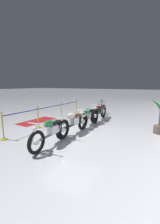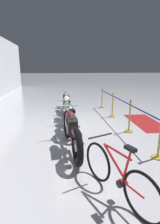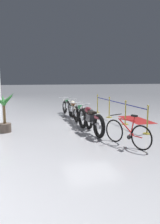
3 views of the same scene
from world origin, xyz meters
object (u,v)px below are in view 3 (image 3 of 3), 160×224
object	(u,v)px
motorcycle_cream_2	(73,110)
floor_banner	(136,120)
stanchion_far_left	(128,110)
stanchion_mid_right	(109,111)
motorcycle_maroon_0	(90,120)
motorcycle_green_3	(68,107)
bicycle	(127,133)
potted_palm_left_of_row	(4,113)
stanchion_far_right	(97,106)
stanchion_mid_left	(125,116)
motorcycle_green_1	(82,115)

from	to	relation	value
motorcycle_cream_2	floor_banner	bearing A→B (deg)	-106.27
stanchion_far_left	stanchion_mid_right	world-z (taller)	same
motorcycle_maroon_0	stanchion_mid_right	world-z (taller)	stanchion_mid_right
motorcycle_cream_2	motorcycle_green_3	size ratio (longest dim) A/B	1.00
bicycle	floor_banner	xyz separation A→B (m)	(3.63, -2.38, -0.38)
bicycle	stanchion_mid_right	xyz separation A→B (m)	(4.54, -1.36, -0.03)
stanchion_mid_right	potted_palm_left_of_row	bearing A→B (deg)	110.34
stanchion_far_right	stanchion_mid_left	bearing A→B (deg)	180.00
motorcycle_maroon_0	stanchion_mid_right	bearing A→B (deg)	-35.05
motorcycle_green_3	stanchion_far_right	size ratio (longest dim) A/B	2.11
stanchion_far_right	potted_palm_left_of_row	bearing A→B (deg)	126.01
potted_palm_left_of_row	stanchion_mid_right	bearing A→B (deg)	-69.66
motorcycle_cream_2	stanchion_far_left	distance (m)	2.70
motorcycle_cream_2	bicycle	distance (m)	4.52
stanchion_mid_right	stanchion_mid_left	bearing A→B (deg)	180.00
stanchion_far_left	stanchion_far_right	xyz separation A→B (m)	(3.73, -0.00, -0.30)
stanchion_far_right	floor_banner	bearing A→B (deg)	-158.99
motorcycle_maroon_0	potted_palm_left_of_row	bearing A→B (deg)	73.19
stanchion_far_right	bicycle	bearing A→B (deg)	167.85
motorcycle_cream_2	stanchion_far_left	bearing A→B (deg)	-135.24
stanchion_far_left	floor_banner	distance (m)	1.61
motorcycle_green_1	motorcycle_cream_2	size ratio (longest dim) A/B	0.97
stanchion_mid_right	floor_banner	world-z (taller)	stanchion_mid_right
motorcycle_cream_2	stanchion_mid_left	bearing A→B (deg)	-132.11
motorcycle_green_3	bicycle	distance (m)	5.81
potted_palm_left_of_row	stanchion_mid_right	xyz separation A→B (m)	(1.83, -4.94, -0.37)
motorcycle_cream_2	stanchion_mid_left	size ratio (longest dim) A/B	2.10
motorcycle_green_3	bicycle	size ratio (longest dim) A/B	1.37
motorcycle_green_3	stanchion_far_right	world-z (taller)	stanchion_far_right
motorcycle_maroon_0	motorcycle_green_3	xyz separation A→B (m)	(3.99, -0.08, -0.02)
motorcycle_maroon_0	motorcycle_green_3	distance (m)	3.99
motorcycle_green_3	potted_palm_left_of_row	distance (m)	4.37
stanchion_far_left	stanchion_mid_left	size ratio (longest dim) A/B	5.05
bicycle	stanchion_mid_left	xyz separation A→B (m)	(2.77, -1.36, -0.03)
motorcycle_green_1	motorcycle_green_3	world-z (taller)	motorcycle_green_3
motorcycle_green_1	motorcycle_cream_2	xyz separation A→B (m)	(1.39, 0.04, 0.02)
motorcycle_green_3	floor_banner	size ratio (longest dim) A/B	1.01
stanchion_mid_left	floor_banner	size ratio (longest dim) A/B	0.48
bicycle	stanchion_far_left	size ratio (longest dim) A/B	0.30
stanchion_mid_left	stanchion_far_right	distance (m)	3.53
motorcycle_green_3	potted_palm_left_of_row	bearing A→B (deg)	134.88
stanchion_far_left	motorcycle_maroon_0	bearing A→B (deg)	111.90
stanchion_far_left	stanchion_mid_left	xyz separation A→B (m)	(0.20, -0.00, -0.30)
motorcycle_maroon_0	stanchion_mid_right	distance (m)	3.35
motorcycle_cream_2	stanchion_mid_right	xyz separation A→B (m)	(0.06, -1.89, -0.12)
potted_palm_left_of_row	stanchion_mid_right	size ratio (longest dim) A/B	1.45
stanchion_far_left	motorcycle_green_3	bearing A→B (deg)	29.89
motorcycle_maroon_0	floor_banner	bearing A→B (deg)	-58.17
motorcycle_maroon_0	potted_palm_left_of_row	size ratio (longest dim) A/B	1.54
motorcycle_green_1	stanchion_far_right	size ratio (longest dim) A/B	2.04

